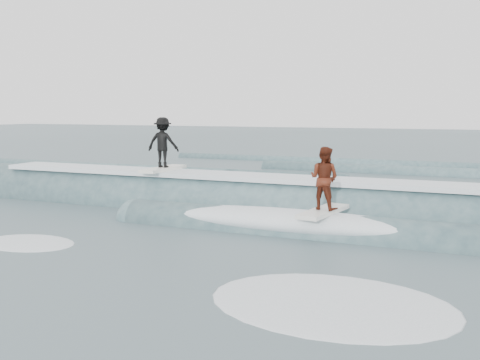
% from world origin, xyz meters
% --- Properties ---
extents(ground, '(160.00, 160.00, 0.00)m').
position_xyz_m(ground, '(0.00, 0.00, 0.00)').
color(ground, '#3A5154').
rests_on(ground, ground).
extents(breaking_wave, '(22.56, 3.85, 2.13)m').
position_xyz_m(breaking_wave, '(0.30, 5.98, 0.04)').
color(breaking_wave, '#35515A').
rests_on(breaking_wave, ground).
extents(surfer_black, '(1.10, 2.02, 1.70)m').
position_xyz_m(surfer_black, '(-3.08, 6.35, 1.95)').
color(surfer_black, white).
rests_on(surfer_black, ground).
extents(surfer_red, '(0.90, 2.07, 1.63)m').
position_xyz_m(surfer_red, '(2.71, 4.15, 1.31)').
color(surfer_red, white).
rests_on(surfer_red, ground).
extents(whitewater, '(10.67, 6.94, 0.10)m').
position_xyz_m(whitewater, '(2.47, -0.75, 0.00)').
color(whitewater, white).
rests_on(whitewater, ground).
extents(far_swells, '(38.76, 8.65, 0.80)m').
position_xyz_m(far_swells, '(-0.12, 17.65, 0.00)').
color(far_swells, '#35515A').
rests_on(far_swells, ground).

